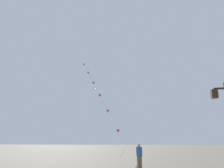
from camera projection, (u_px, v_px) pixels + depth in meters
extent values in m
plane|color=#756B5B|center=(150.00, 162.00, 19.44)|extent=(160.00, 160.00, 0.00)
cube|color=black|center=(214.00, 94.00, 9.92)|extent=(0.28, 0.28, 0.40)
cube|color=beige|center=(214.00, 94.00, 9.92)|extent=(0.19, 0.19, 0.30)
cylinder|color=brown|center=(136.00, 167.00, 15.03)|extent=(0.06, 0.06, 0.18)
cylinder|color=silver|center=(126.00, 146.00, 16.74)|extent=(1.62, 2.62, 2.58)
cylinder|color=silver|center=(115.00, 125.00, 19.09)|extent=(0.65, 1.05, 1.03)
cylinder|color=silver|center=(110.00, 115.00, 20.42)|extent=(0.65, 1.05, 1.03)
cylinder|color=silver|center=(106.00, 106.00, 21.75)|extent=(0.65, 1.05, 1.03)
cylinder|color=silver|center=(102.00, 99.00, 23.09)|extent=(0.65, 1.05, 1.03)
cylinder|color=silver|center=(98.00, 92.00, 24.42)|extent=(0.65, 1.05, 1.03)
cylinder|color=silver|center=(95.00, 86.00, 25.75)|extent=(0.65, 1.05, 1.03)
cylinder|color=silver|center=(92.00, 80.00, 27.09)|extent=(0.65, 1.05, 1.03)
cylinder|color=silver|center=(89.00, 75.00, 28.42)|extent=(0.65, 1.05, 1.03)
cylinder|color=silver|center=(87.00, 70.00, 29.75)|extent=(0.65, 1.05, 1.03)
cylinder|color=silver|center=(85.00, 66.00, 31.09)|extent=(0.65, 1.05, 1.03)
cube|color=purple|center=(118.00, 130.00, 18.42)|extent=(0.29, 0.22, 0.35)
cylinder|color=purple|center=(118.00, 133.00, 18.36)|extent=(0.03, 0.03, 0.21)
cube|color=white|center=(112.00, 120.00, 19.75)|extent=(0.27, 0.24, 0.35)
cylinder|color=white|center=(113.00, 123.00, 19.69)|extent=(0.03, 0.03, 0.25)
cube|color=purple|center=(108.00, 110.00, 21.09)|extent=(0.33, 0.15, 0.35)
cylinder|color=purple|center=(108.00, 113.00, 21.02)|extent=(0.03, 0.04, 0.23)
cube|color=white|center=(104.00, 102.00, 22.42)|extent=(0.33, 0.14, 0.35)
cylinder|color=white|center=(103.00, 105.00, 22.36)|extent=(0.03, 0.03, 0.19)
cube|color=purple|center=(100.00, 95.00, 23.75)|extent=(0.33, 0.16, 0.35)
cylinder|color=purple|center=(100.00, 97.00, 23.69)|extent=(0.03, 0.05, 0.22)
cube|color=white|center=(96.00, 89.00, 25.09)|extent=(0.26, 0.26, 0.35)
cylinder|color=white|center=(96.00, 91.00, 25.02)|extent=(0.02, 0.02, 0.23)
cube|color=purple|center=(93.00, 83.00, 26.42)|extent=(0.33, 0.16, 0.35)
cylinder|color=purple|center=(93.00, 85.00, 26.36)|extent=(0.02, 0.02, 0.20)
cube|color=white|center=(91.00, 77.00, 27.75)|extent=(0.33, 0.16, 0.35)
cylinder|color=white|center=(91.00, 79.00, 27.68)|extent=(0.02, 0.02, 0.26)
cube|color=purple|center=(88.00, 73.00, 29.09)|extent=(0.31, 0.20, 0.35)
cylinder|color=purple|center=(88.00, 74.00, 29.03)|extent=(0.03, 0.04, 0.18)
cube|color=white|center=(86.00, 68.00, 30.42)|extent=(0.27, 0.25, 0.35)
cylinder|color=white|center=(86.00, 70.00, 30.35)|extent=(0.02, 0.03, 0.27)
cube|color=purple|center=(84.00, 64.00, 31.75)|extent=(0.26, 0.26, 0.35)
cylinder|color=purple|center=(84.00, 66.00, 31.69)|extent=(0.03, 0.03, 0.19)
cube|color=brown|center=(140.00, 163.00, 14.23)|extent=(0.32, 0.36, 0.90)
cube|color=#264C8C|center=(139.00, 151.00, 14.42)|extent=(0.40, 0.45, 0.60)
sphere|color=tan|center=(139.00, 145.00, 14.53)|extent=(0.22, 0.22, 0.22)
cylinder|color=#264C8C|center=(138.00, 149.00, 14.66)|extent=(0.27, 0.38, 0.50)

